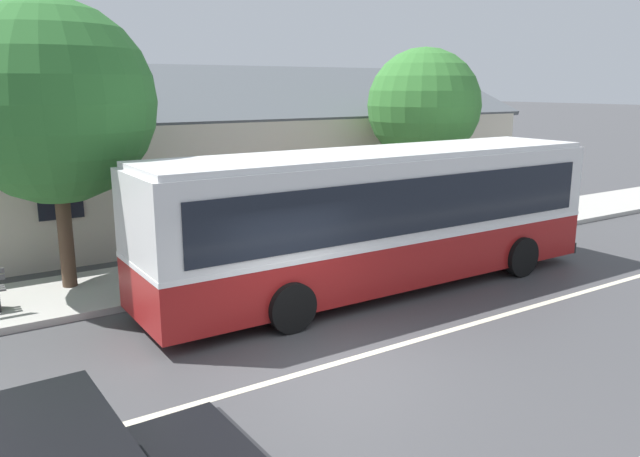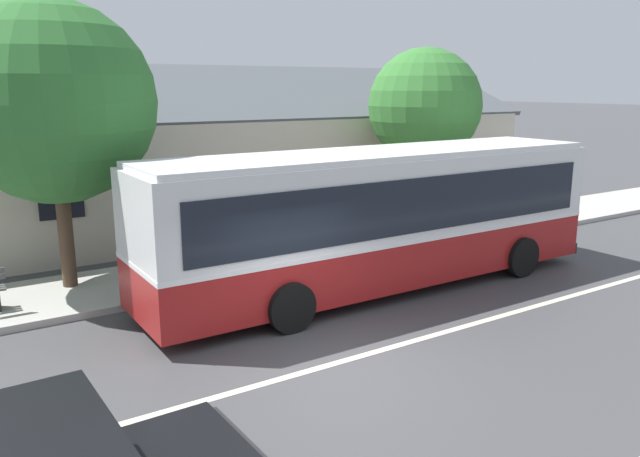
% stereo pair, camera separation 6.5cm
% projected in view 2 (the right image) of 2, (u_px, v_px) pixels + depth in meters
% --- Properties ---
extents(ground_plane, '(300.00, 300.00, 0.00)m').
position_uv_depth(ground_plane, '(336.00, 363.00, 10.71)').
color(ground_plane, '#424244').
extents(sidewalk_far, '(60.00, 3.00, 0.15)m').
position_uv_depth(sidewalk_far, '(201.00, 273.00, 15.61)').
color(sidewalk_far, '#ADAAA3').
rests_on(sidewalk_far, ground).
extents(lane_divider_stripe, '(60.00, 0.16, 0.01)m').
position_uv_depth(lane_divider_stripe, '(336.00, 363.00, 10.71)').
color(lane_divider_stripe, beige).
rests_on(lane_divider_stripe, ground).
extents(community_building, '(28.20, 9.03, 6.40)m').
position_uv_depth(community_building, '(134.00, 168.00, 21.21)').
color(community_building, beige).
rests_on(community_building, ground).
extents(transit_bus, '(11.48, 2.79, 3.23)m').
position_uv_depth(transit_bus, '(380.00, 215.00, 14.39)').
color(transit_bus, maroon).
rests_on(transit_bus, ground).
extents(street_tree_primary, '(3.59, 3.59, 5.84)m').
position_uv_depth(street_tree_primary, '(426.00, 108.00, 19.77)').
color(street_tree_primary, '#4C3828').
rests_on(street_tree_primary, ground).
extents(street_tree_secondary, '(4.40, 4.40, 6.51)m').
position_uv_depth(street_tree_secondary, '(54.00, 103.00, 13.48)').
color(street_tree_secondary, '#4C3828').
rests_on(street_tree_secondary, ground).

